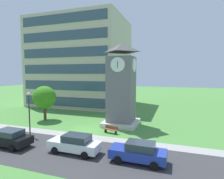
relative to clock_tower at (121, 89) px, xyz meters
name	(u,v)px	position (x,y,z in m)	size (l,w,h in m)	color
ground_plane	(86,131)	(-3.40, -4.03, -5.06)	(160.00, 160.00, 0.00)	#4C893D
street_asphalt	(55,151)	(-3.40, -10.32, -5.05)	(120.00, 7.20, 0.01)	#38383A
kerb_strip	(79,136)	(-3.40, -5.92, -5.05)	(120.00, 1.60, 0.01)	#9E9E99
office_building	(81,63)	(-13.84, 14.36, 4.54)	(20.23, 15.14, 19.20)	beige
clock_tower	(121,89)	(0.00, 0.00, 0.00)	(4.60, 4.60, 11.24)	slate
park_bench	(111,129)	(-0.20, -3.81, -4.59)	(1.86, 0.86, 0.88)	brown
street_lamp	(29,108)	(-8.86, -7.58, -1.87)	(0.36, 0.36, 5.03)	#333338
tree_streetside	(44,97)	(-11.79, -1.30, -1.53)	(3.47, 3.47, 5.28)	#513823
parked_car_black	(8,138)	(-8.45, -10.89, -4.19)	(4.75, 2.08, 1.69)	black
parked_car_white	(75,143)	(-1.47, -10.06, -4.19)	(4.79, 1.97, 1.69)	silver
parked_car_blue	(138,152)	(4.31, -9.99, -4.20)	(4.57, 1.95, 1.69)	#23389E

